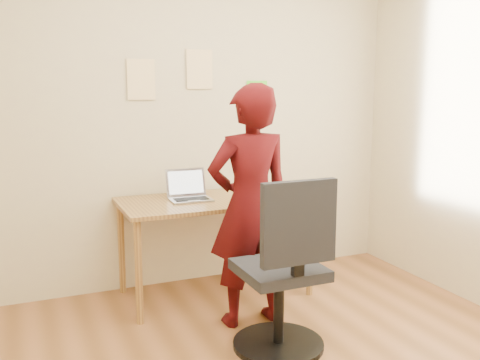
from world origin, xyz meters
name	(u,v)px	position (x,y,z in m)	size (l,w,h in m)	color
room	(299,132)	(0.00, 0.00, 1.35)	(3.58, 3.58, 2.78)	brown
desk	(215,210)	(0.07, 1.38, 0.65)	(1.40, 0.70, 0.74)	olive
laptop	(189,193)	(-0.11, 1.44, 0.79)	(0.31, 0.28, 0.22)	#B1B1B8
paper_sheet	(255,197)	(0.38, 1.32, 0.74)	(0.20, 0.29, 0.00)	white
phone	(255,201)	(0.30, 1.17, 0.75)	(0.11, 0.15, 0.01)	black
wall_note_left	(141,79)	(-0.37, 1.74, 1.61)	(0.21, 0.00, 0.30)	#FAD595
wall_note_mid	(200,69)	(0.09, 1.74, 1.69)	(0.21, 0.00, 0.30)	#FAD595
wall_note_right	(257,96)	(0.58, 1.74, 1.49)	(0.18, 0.00, 0.24)	#60DC31
office_chair	(285,279)	(0.13, 0.36, 0.46)	(0.55, 0.55, 1.06)	black
person	(250,206)	(0.11, 0.83, 0.79)	(0.58, 0.38, 1.59)	#3C0809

